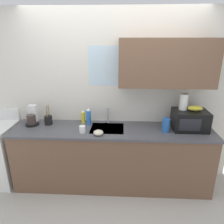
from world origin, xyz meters
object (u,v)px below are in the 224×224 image
Objects in this scene: banana_bunch at (195,108)px; paper_towel_roll at (184,102)px; dish_soap_bottle_blue at (89,117)px; small_bowl at (98,133)px; microwave at (190,120)px; coffee_maker at (32,118)px; dish_soap_bottle_yellow at (83,117)px; mug_white at (82,129)px; cereal_canister at (166,125)px; utensil_crock at (48,120)px.

paper_towel_roll reaches higher than banana_bunch.
banana_bunch is 0.80× the size of dish_soap_bottle_blue.
paper_towel_roll reaches higher than small_bowl.
coffee_maker is at bearing 178.47° from microwave.
microwave is 1.64× the size of coffee_maker.
small_bowl is (-1.29, -0.25, -0.27)m from banana_bunch.
dish_soap_bottle_yellow is (-1.50, 0.15, -0.04)m from microwave.
dish_soap_bottle_blue is 0.30m from mug_white.
coffee_maker is 1.90m from cereal_canister.
paper_towel_roll is at bearing -0.22° from coffee_maker.
paper_towel_roll is 1.69× the size of small_bowl.
banana_bunch is at bearing -1.46° from coffee_maker.
microwave is 0.36m from cereal_canister.
paper_towel_roll is at bearing 152.62° from microwave.
mug_white is at bearing -172.81° from banana_bunch.
small_bowl is at bearing -165.20° from paper_towel_roll.
small_bowl is at bearing -15.26° from mug_white.
utensil_crock is 0.83m from small_bowl.
coffee_maker is (-2.13, 0.01, -0.28)m from paper_towel_roll.
mug_white is 0.61m from utensil_crock.
utensil_crock is (-0.59, -0.03, -0.05)m from dish_soap_bottle_blue.
coffee_maker is at bearing 162.32° from mug_white.
utensil_crock is at bearing -177.46° from dish_soap_bottle_blue.
coffee_maker reaches higher than mug_white.
utensil_crock is at bearing 174.17° from cereal_canister.
paper_towel_roll is 2.32× the size of mug_white.
microwave reaches higher than small_bowl.
microwave is 2.24m from coffee_maker.
dish_soap_bottle_blue reaches higher than small_bowl.
microwave is 1.51m from dish_soap_bottle_yellow.
microwave is at bearing -2.04° from utensil_crock.
utensil_crock reaches higher than coffee_maker.
dish_soap_bottle_blue is at bearing 82.04° from mug_white.
paper_towel_roll is at bearing 14.80° from small_bowl.
cereal_canister is 1.46× the size of small_bowl.
dish_soap_bottle_yellow is (0.73, 0.09, -0.01)m from coffee_maker.
microwave is 1.26m from small_bowl.
coffee_maker is at bearing 175.22° from cereal_canister.
banana_bunch is 1.54m from mug_white.
coffee_maker is at bearing -177.13° from utensil_crock.
utensil_crock is (-0.50, -0.08, -0.03)m from dish_soap_bottle_yellow.
small_bowl is (-1.24, -0.25, -0.10)m from microwave.
coffee_maker is at bearing 178.54° from banana_bunch.
cereal_canister is at bearing -165.62° from banana_bunch.
mug_white is at bearing 164.74° from small_bowl.
mug_white is at bearing -172.62° from microwave.
cereal_canister is 1.99× the size of mug_white.
coffee_maker is 0.23m from utensil_crock.
dish_soap_bottle_yellow is at bearing 9.22° from utensil_crock.
coffee_maker is at bearing 162.85° from small_bowl.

